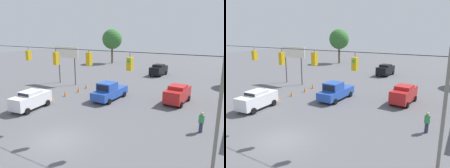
% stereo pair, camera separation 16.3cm
% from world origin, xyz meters
% --- Properties ---
extents(ground_plane, '(140.00, 140.00, 0.00)m').
position_xyz_m(ground_plane, '(0.00, 0.00, 0.00)').
color(ground_plane, '#56565B').
extents(overhead_signal_span, '(20.54, 0.38, 7.02)m').
position_xyz_m(overhead_signal_span, '(0.00, -1.98, 4.53)').
color(overhead_signal_span, slate).
rests_on(overhead_signal_span, ground_plane).
extents(pickup_truck_blue_withflow_mid, '(2.22, 5.31, 2.12)m').
position_xyz_m(pickup_truck_blue_withflow_mid, '(1.92, -10.49, 0.98)').
color(pickup_truck_blue_withflow_mid, '#234CB2').
rests_on(pickup_truck_blue_withflow_mid, ground_plane).
extents(sedan_white_parked_shoulder, '(2.27, 4.52, 1.90)m').
position_xyz_m(sedan_white_parked_shoulder, '(7.13, -3.66, 0.99)').
color(sedan_white_parked_shoulder, silver).
rests_on(sedan_white_parked_shoulder, ground_plane).
extents(sedan_black_withflow_deep, '(2.29, 4.58, 2.01)m').
position_xyz_m(sedan_black_withflow_deep, '(1.91, -27.76, 1.05)').
color(sedan_black_withflow_deep, black).
rests_on(sedan_black_withflow_deep, ground_plane).
extents(sedan_red_oncoming_far, '(2.25, 4.42, 2.01)m').
position_xyz_m(sedan_red_oncoming_far, '(-5.23, -13.25, 1.05)').
color(sedan_red_oncoming_far, red).
rests_on(sedan_red_oncoming_far, ground_plane).
extents(traffic_cone_nearest, '(0.30, 0.30, 0.69)m').
position_xyz_m(traffic_cone_nearest, '(7.28, -6.66, 0.34)').
color(traffic_cone_nearest, orange).
rests_on(traffic_cone_nearest, ground_plane).
extents(traffic_cone_second, '(0.30, 0.30, 0.69)m').
position_xyz_m(traffic_cone_second, '(7.27, -8.80, 0.34)').
color(traffic_cone_second, orange).
rests_on(traffic_cone_second, ground_plane).
extents(traffic_cone_third, '(0.30, 0.30, 0.69)m').
position_xyz_m(traffic_cone_third, '(7.12, -11.17, 0.34)').
color(traffic_cone_third, orange).
rests_on(traffic_cone_third, ground_plane).
extents(traffic_cone_fourth, '(0.30, 0.30, 0.69)m').
position_xyz_m(traffic_cone_fourth, '(7.37, -13.17, 0.34)').
color(traffic_cone_fourth, orange).
rests_on(traffic_cone_fourth, ground_plane).
extents(roadside_billboard, '(4.44, 0.16, 5.60)m').
position_xyz_m(roadside_billboard, '(11.68, -14.18, 4.26)').
color(roadside_billboard, '#4C473D').
rests_on(roadside_billboard, ground_plane).
extents(pedestrian, '(0.40, 0.28, 1.69)m').
position_xyz_m(pedestrian, '(-8.75, -6.74, 0.84)').
color(pedestrian, '#2D334C').
rests_on(pedestrian, ground_plane).
extents(tree_horizon_left, '(4.96, 4.96, 8.54)m').
position_xyz_m(tree_horizon_left, '(17.56, -37.49, 6.02)').
color(tree_horizon_left, brown).
rests_on(tree_horizon_left, ground_plane).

